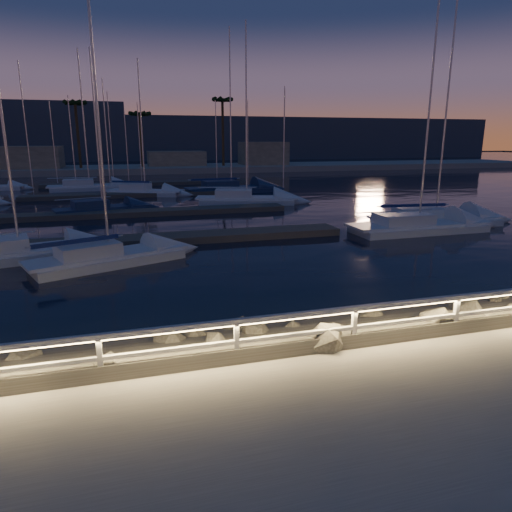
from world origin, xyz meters
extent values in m
plane|color=#9F9B8F|center=(0.00, 0.00, 0.00)|extent=(400.00, 400.00, 0.00)
cube|color=#9F9B8F|center=(0.00, -2.50, -0.10)|extent=(240.00, 5.00, 0.20)
cube|color=#615E53|center=(0.00, 1.50, -0.30)|extent=(240.00, 3.45, 1.29)
plane|color=black|center=(0.00, 80.00, -0.60)|extent=(320.00, 320.00, 0.00)
plane|color=black|center=(0.00, 0.00, -1.20)|extent=(400.00, 400.00, 0.00)
cube|color=silver|center=(-2.00, 0.00, 0.50)|extent=(0.11, 0.11, 1.00)
cube|color=silver|center=(1.00, 0.00, 0.50)|extent=(0.11, 0.11, 1.00)
cube|color=silver|center=(4.00, 0.00, 0.50)|extent=(0.11, 0.11, 1.00)
cube|color=silver|center=(7.00, 0.00, 0.50)|extent=(0.11, 0.11, 1.00)
cube|color=silver|center=(0.00, 0.00, 1.00)|extent=(44.00, 0.12, 0.12)
cube|color=silver|center=(0.00, 0.00, 0.50)|extent=(44.00, 0.09, 0.09)
cube|color=#FAC870|center=(0.00, -0.02, 0.92)|extent=(44.00, 0.04, 0.03)
sphere|color=#615E53|center=(4.51, 2.47, -0.42)|extent=(0.99, 0.99, 0.99)
sphere|color=#615E53|center=(8.10, 2.12, -0.35)|extent=(0.84, 0.84, 0.84)
sphere|color=#615E53|center=(5.72, 1.11, -0.14)|extent=(0.70, 0.70, 0.70)
cube|color=#5B524B|center=(0.00, 16.00, -0.40)|extent=(22.00, 2.00, 0.40)
cube|color=#5B524B|center=(0.00, 26.00, -0.40)|extent=(22.00, 2.00, 0.40)
cube|color=#5B524B|center=(0.00, 38.00, -0.40)|extent=(22.00, 2.00, 0.40)
cube|color=#5B524B|center=(0.00, 50.00, -0.40)|extent=(22.00, 2.00, 0.40)
cube|color=#9F9B8F|center=(0.00, 74.00, -0.20)|extent=(160.00, 14.00, 1.20)
cube|color=gray|center=(-18.00, 74.00, 1.80)|extent=(14.00, 8.00, 4.00)
cube|color=gray|center=(8.00, 75.00, 1.30)|extent=(10.00, 6.00, 3.00)
cube|color=gray|center=(24.00, 74.00, 2.10)|extent=(8.00, 7.00, 4.60)
cylinder|color=#4D3D24|center=(-8.00, 72.00, 5.65)|extent=(0.44, 0.44, 10.50)
cylinder|color=#4D3D24|center=(2.00, 73.00, 4.90)|extent=(0.44, 0.44, 9.00)
cylinder|color=#4D3D24|center=(16.00, 72.00, 6.15)|extent=(0.44, 0.44, 11.50)
cube|color=#323D4D|center=(0.00, 130.00, 4.00)|extent=(220.00, 30.00, 14.00)
cube|color=silver|center=(-2.14, 12.00, -0.45)|extent=(7.04, 4.56, 0.52)
cube|color=silver|center=(-2.14, 12.00, -0.12)|extent=(7.44, 4.46, 0.14)
cube|color=silver|center=(-3.01, 11.65, 0.21)|extent=(3.04, 2.52, 0.62)
cylinder|color=#BBBBC0|center=(-2.14, 12.00, 5.79)|extent=(0.11, 0.11, 11.62)
cylinder|color=#BBBBC0|center=(-3.44, 11.48, 0.69)|extent=(3.91, 1.63, 0.08)
cube|color=silver|center=(-6.29, 14.02, -0.45)|extent=(7.80, 4.17, 0.53)
cube|color=silver|center=(-6.29, 14.02, -0.11)|extent=(8.31, 3.96, 0.15)
cylinder|color=#BBBBC0|center=(-6.29, 14.02, 6.43)|extent=(0.12, 0.12, 12.88)
cube|color=silver|center=(16.23, 14.67, -0.45)|extent=(8.47, 2.93, 0.57)
cube|color=silver|center=(16.23, 14.67, -0.09)|extent=(9.17, 2.52, 0.15)
cube|color=silver|center=(15.06, 14.66, 0.27)|extent=(3.31, 2.16, 0.67)
cylinder|color=#BBBBC0|center=(16.23, 14.67, 7.34)|extent=(0.12, 0.12, 14.65)
cylinder|color=#BBBBC0|center=(14.47, 14.65, 0.78)|extent=(5.27, 0.16, 0.08)
cube|color=navy|center=(-3.01, 27.73, -0.45)|extent=(6.94, 4.02, 0.51)
cube|color=navy|center=(-3.01, 27.73, -0.12)|extent=(7.37, 3.87, 0.14)
cube|color=navy|center=(-3.88, 27.46, 0.20)|extent=(2.93, 2.32, 0.61)
cylinder|color=#BBBBC0|center=(-3.01, 27.73, 5.69)|extent=(0.11, 0.11, 11.44)
cylinder|color=#BBBBC0|center=(-4.32, 27.33, 0.67)|extent=(3.96, 1.27, 0.07)
cube|color=silver|center=(9.20, 30.07, -0.45)|extent=(8.77, 4.89, 0.60)
cube|color=silver|center=(9.20, 30.07, -0.07)|extent=(9.32, 4.67, 0.16)
cube|color=silver|center=(8.08, 30.37, 0.31)|extent=(3.67, 2.87, 0.71)
cylinder|color=#BBBBC0|center=(9.20, 30.07, 7.27)|extent=(0.13, 0.13, 14.46)
cylinder|color=#BBBBC0|center=(7.52, 30.53, 0.86)|extent=(5.04, 1.47, 0.09)
cube|color=silver|center=(18.84, 16.51, -0.45)|extent=(8.52, 3.59, 0.56)
cube|color=silver|center=(18.84, 16.51, -0.10)|extent=(9.17, 3.25, 0.15)
cube|color=silver|center=(17.70, 16.63, 0.26)|extent=(3.42, 2.39, 0.66)
cylinder|color=#BBBBC0|center=(18.84, 16.51, 7.20)|extent=(0.12, 0.12, 14.38)
cylinder|color=#BBBBC0|center=(17.12, 16.69, 0.76)|extent=(5.16, 0.61, 0.08)
cube|color=silver|center=(0.74, 38.80, -0.45)|extent=(7.57, 5.23, 0.56)
cube|color=silver|center=(0.74, 38.80, -0.09)|extent=(7.96, 5.16, 0.15)
cube|color=silver|center=(-0.17, 39.23, 0.27)|extent=(3.31, 2.82, 0.67)
cylinder|color=#BBBBC0|center=(0.74, 38.80, 6.28)|extent=(0.12, 0.12, 12.54)
cylinder|color=#BBBBC0|center=(-0.62, 39.44, 0.78)|extent=(4.13, 1.98, 0.08)
cube|color=silver|center=(-5.08, 45.59, -0.45)|extent=(8.38, 3.19, 0.59)
cube|color=silver|center=(-5.08, 45.59, -0.07)|extent=(9.04, 2.82, 0.16)
cube|color=silver|center=(-6.22, 45.53, 0.31)|extent=(3.31, 2.23, 0.70)
cylinder|color=#BBBBC0|center=(-5.08, 45.59, 7.19)|extent=(0.13, 0.13, 14.31)
cylinder|color=#BBBBC0|center=(-6.79, 45.50, 0.85)|extent=(5.15, 0.37, 0.09)
cube|color=navy|center=(9.88, 39.11, -0.45)|extent=(9.45, 4.03, 0.61)
cube|color=navy|center=(9.88, 39.11, -0.06)|extent=(10.16, 3.66, 0.17)
cube|color=navy|center=(8.61, 38.97, 0.33)|extent=(3.79, 2.67, 0.73)
cylinder|color=#BBBBC0|center=(9.88, 39.11, 8.01)|extent=(0.13, 0.13, 15.92)
cylinder|color=#BBBBC0|center=(7.98, 38.90, 0.89)|extent=(5.71, 0.71, 0.09)
camera|label=1|loc=(-1.23, -9.44, 5.04)|focal=32.00mm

